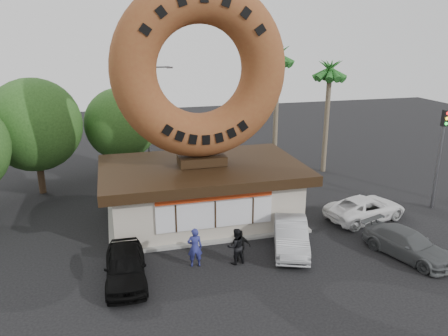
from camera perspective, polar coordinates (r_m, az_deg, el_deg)
name	(u,v)px	position (r m, az deg, el deg)	size (l,w,h in m)	color
ground	(231,271)	(20.33, 0.89, -13.31)	(90.00, 90.00, 0.00)	black
donut_shop	(202,190)	(24.84, -2.85, -2.93)	(11.20, 7.20, 3.80)	#BEB7A2
giant_donut	(200,70)	(23.39, -3.11, 12.67)	(9.34, 9.34, 2.38)	brown
tree_west	(34,125)	(30.72, -23.53, 5.17)	(6.00, 6.00, 7.65)	#473321
tree_mid	(121,124)	(32.45, -13.28, 5.62)	(5.20, 5.20, 6.63)	#473321
palm_near	(278,60)	(33.24, 7.03, 13.87)	(2.60, 2.60, 9.75)	#726651
palm_far	(330,73)	(33.42, 13.65, 11.94)	(2.60, 2.60, 8.75)	#726651
street_lamp	(149,114)	(33.47, -9.71, 6.99)	(2.11, 0.20, 8.00)	#59595E
traffic_signal	(441,147)	(28.78, 26.45, 2.46)	(0.30, 0.38, 6.07)	#59595E
person_left	(195,247)	(20.33, -3.82, -10.30)	(0.69, 0.45, 1.89)	navy
person_center	(236,246)	(20.54, 1.55, -10.18)	(0.85, 0.66, 1.75)	black
person_right	(241,246)	(20.79, 2.18, -10.12)	(0.92, 0.38, 1.57)	black
car_black	(125,266)	(19.72, -12.76, -12.37)	(1.74, 4.32, 1.47)	black
car_silver	(291,235)	(22.13, 8.72, -8.65)	(1.57, 4.51, 1.48)	#9A9B9F
car_grey	(407,244)	(22.98, 22.84, -9.14)	(1.82, 4.47, 1.30)	#505355
car_white	(365,208)	(26.48, 17.99, -5.01)	(2.24, 4.87, 1.35)	white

